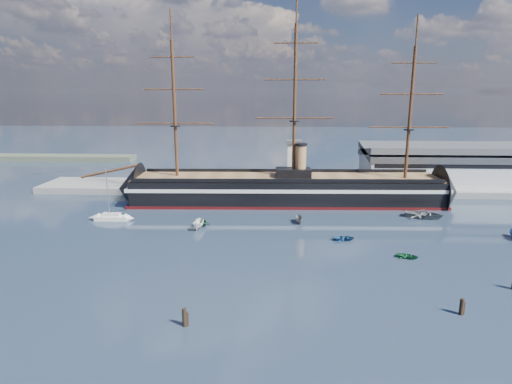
{
  "coord_description": "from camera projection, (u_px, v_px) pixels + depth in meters",
  "views": [
    {
      "loc": [
        -2.43,
        -62.15,
        31.88
      ],
      "look_at": [
        -7.11,
        35.0,
        9.0
      ],
      "focal_mm": 30.0,
      "sensor_mm": 36.0,
      "label": 1
    }
  ],
  "objects": [
    {
      "name": "ground",
      "position": [
        285.0,
        223.0,
        106.51
      ],
      "size": [
        600.0,
        600.0,
        0.0
      ],
      "primitive_type": "plane",
      "color": "#253346",
      "rests_on": "ground"
    },
    {
      "name": "quay",
      "position": [
        314.0,
        191.0,
        141.04
      ],
      "size": [
        180.0,
        18.0,
        2.0
      ],
      "primitive_type": "cube",
      "color": "slate",
      "rests_on": "ground"
    },
    {
      "name": "warehouse",
      "position": [
        460.0,
        166.0,
        140.85
      ],
      "size": [
        63.0,
        21.0,
        11.6
      ],
      "color": "#B7BABC",
      "rests_on": "ground"
    },
    {
      "name": "quay_tower",
      "position": [
        293.0,
        163.0,
        136.22
      ],
      "size": [
        5.0,
        5.0,
        15.0
      ],
      "color": "silver",
      "rests_on": "ground"
    },
    {
      "name": "warship",
      "position": [
        280.0,
        189.0,
        125.09
      ],
      "size": [
        113.14,
        19.24,
        53.94
      ],
      "rotation": [
        0.0,
        0.0,
        0.03
      ],
      "color": "black",
      "rests_on": "ground"
    },
    {
      "name": "sailboat",
      "position": [
        112.0,
        217.0,
        108.5
      ],
      "size": [
        8.4,
        2.52,
        13.41
      ],
      "rotation": [
        0.0,
        0.0,
        0.01
      ],
      "color": "silver",
      "rests_on": "ground"
    },
    {
      "name": "motorboat_a",
      "position": [
        199.0,
        229.0,
        101.96
      ],
      "size": [
        6.78,
        2.84,
        2.66
      ],
      "primitive_type": "imported",
      "rotation": [
        0.0,
        0.0,
        -0.06
      ],
      "color": "white",
      "rests_on": "ground"
    },
    {
      "name": "motorboat_b",
      "position": [
        344.0,
        240.0,
        94.04
      ],
      "size": [
        1.42,
        3.0,
        1.36
      ],
      "primitive_type": "imported",
      "rotation": [
        0.0,
        0.0,
        1.66
      ],
      "color": "navy",
      "rests_on": "ground"
    },
    {
      "name": "motorboat_c",
      "position": [
        299.0,
        223.0,
        106.39
      ],
      "size": [
        5.64,
        2.71,
        2.17
      ],
      "primitive_type": "imported",
      "rotation": [
        0.0,
        0.0,
        0.14
      ],
      "color": "gray",
      "rests_on": "ground"
    },
    {
      "name": "motorboat_d",
      "position": [
        203.0,
        225.0,
        104.49
      ],
      "size": [
        7.07,
        5.92,
        2.41
      ],
      "primitive_type": "imported",
      "rotation": [
        0.0,
        0.0,
        0.56
      ],
      "color": "#205C36",
      "rests_on": "ground"
    },
    {
      "name": "motorboat_e",
      "position": [
        407.0,
        258.0,
        83.97
      ],
      "size": [
        1.9,
        2.8,
        1.21
      ],
      "primitive_type": "imported",
      "rotation": [
        0.0,
        0.0,
        1.21
      ],
      "color": "#15522C",
      "rests_on": "ground"
    },
    {
      "name": "motorboat_g",
      "position": [
        423.0,
        218.0,
        110.66
      ],
      "size": [
        4.17,
        6.41,
        2.78
      ],
      "primitive_type": "imported",
      "rotation": [
        0.0,
        0.0,
        1.24
      ],
      "color": "slate",
      "rests_on": "ground"
    },
    {
      "name": "piling_near_left",
      "position": [
        185.0,
        326.0,
        59.61
      ],
      "size": [
        0.64,
        0.64,
        3.39
      ],
      "primitive_type": "cylinder",
      "color": "black",
      "rests_on": "ground"
    },
    {
      "name": "piling_near_right",
      "position": [
        461.0,
        315.0,
        62.67
      ],
      "size": [
        0.64,
        0.64,
        3.25
      ],
      "primitive_type": "cylinder",
      "color": "black",
      "rests_on": "ground"
    }
  ]
}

